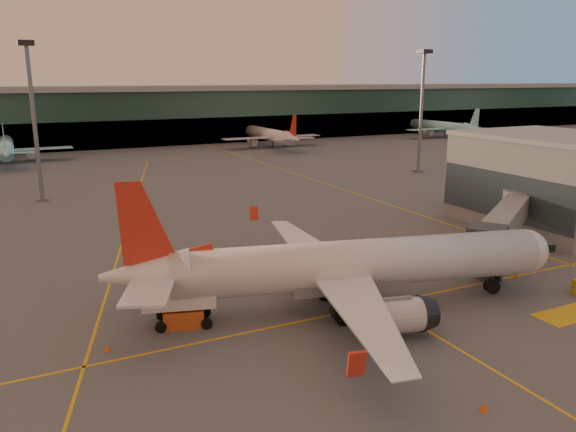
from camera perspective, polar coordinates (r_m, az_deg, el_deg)
name	(u,v)px	position (r m, az deg, el deg)	size (l,w,h in m)	color
ground	(368,337)	(45.72, 8.12, -12.11)	(600.00, 600.00, 0.00)	#4C4F54
taxi_markings	(148,222)	(82.31, -14.00, -0.55)	(100.12, 173.00, 0.01)	gold
terminal	(98,117)	(177.42, -18.78, 9.54)	(400.00, 20.00, 17.60)	#19382D
gate_building	(552,181)	(84.56, 25.25, 3.27)	(18.40, 22.40, 12.60)	slate
mast_west_near	(33,110)	(99.89, -24.48, 9.75)	(2.40, 2.40, 25.60)	slate
mast_east_near	(422,102)	(123.96, 13.44, 11.16)	(2.40, 2.40, 25.60)	slate
distant_aircraft_row	(26,161)	(153.02, -25.10, 5.08)	(290.00, 34.00, 13.00)	#90E3F1
main_airplane	(345,267)	(49.20, 5.80, -5.14)	(39.84, 36.29, 12.17)	silver
jet_bridge	(508,220)	(68.77, 21.42, -0.36)	(21.79, 15.88, 5.98)	slate
catering_truck	(180,295)	(47.22, -10.94, -7.92)	(6.36, 4.07, 4.57)	#BA491A
pushback_tug	(504,258)	(65.82, 21.10, -4.05)	(3.85, 2.76, 1.78)	black
cone_nose	(516,276)	(62.18, 22.19, -5.66)	(0.38, 0.38, 0.49)	#E9520C
cone_tail	(108,348)	(45.17, -17.85, -12.64)	(0.43, 0.43, 0.55)	#E9520C
cone_wing_right	(484,407)	(38.31, 19.30, -17.81)	(0.48, 0.48, 0.61)	#E9520C
cone_wing_left	(257,250)	(65.86, -3.20, -3.49)	(0.49, 0.49, 0.62)	#E9520C
cone_fwd	(493,289)	(57.43, 20.09, -7.01)	(0.45, 0.45, 0.57)	#E9520C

